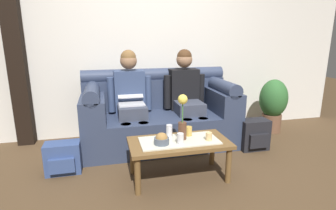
% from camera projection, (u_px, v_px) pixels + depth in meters
% --- Properties ---
extents(ground_plane, '(14.00, 14.00, 0.00)m').
position_uv_depth(ground_plane, '(185.00, 189.00, 2.51)').
color(ground_plane, '#4C3823').
extents(back_wall_patterned, '(6.00, 0.12, 2.90)m').
position_uv_depth(back_wall_patterned, '(151.00, 31.00, 3.75)').
color(back_wall_patterned, silver).
rests_on(back_wall_patterned, ground_plane).
extents(timber_pillar, '(0.20, 0.20, 2.90)m').
position_uv_depth(timber_pillar, '(13.00, 30.00, 3.24)').
color(timber_pillar, black).
rests_on(timber_pillar, ground_plane).
extents(couch, '(1.92, 0.88, 0.96)m').
position_uv_depth(couch, '(159.00, 115.00, 3.51)').
color(couch, '#2D3851').
rests_on(couch, ground_plane).
extents(person_left, '(0.56, 0.67, 1.22)m').
position_uv_depth(person_left, '(130.00, 96.00, 3.36)').
color(person_left, '#383D4C').
rests_on(person_left, ground_plane).
extents(person_right, '(0.56, 0.67, 1.22)m').
position_uv_depth(person_right, '(186.00, 93.00, 3.52)').
color(person_right, '#383D4C').
rests_on(person_right, ground_plane).
extents(coffee_table, '(0.98, 0.50, 0.40)m').
position_uv_depth(coffee_table, '(179.00, 146.00, 2.62)').
color(coffee_table, brown).
rests_on(coffee_table, ground_plane).
extents(flower_vase, '(0.09, 0.09, 0.45)m').
position_uv_depth(flower_vase, '(182.00, 118.00, 2.58)').
color(flower_vase, brown).
rests_on(flower_vase, coffee_table).
extents(snack_bowl, '(0.14, 0.14, 0.12)m').
position_uv_depth(snack_bowl, '(162.00, 140.00, 2.50)').
color(snack_bowl, '#4C5666').
rests_on(snack_bowl, coffee_table).
extents(cup_near_left, '(0.06, 0.06, 0.08)m').
position_uv_depth(cup_near_left, '(209.00, 136.00, 2.60)').
color(cup_near_left, '#DBB77A').
rests_on(cup_near_left, coffee_table).
extents(cup_near_right, '(0.06, 0.06, 0.10)m').
position_uv_depth(cup_near_right, '(180.00, 139.00, 2.51)').
color(cup_near_right, silver).
rests_on(cup_near_right, coffee_table).
extents(cup_far_center, '(0.07, 0.07, 0.09)m').
position_uv_depth(cup_far_center, '(188.00, 131.00, 2.72)').
color(cup_far_center, gold).
rests_on(cup_far_center, coffee_table).
extents(cup_far_left, '(0.06, 0.06, 0.13)m').
position_uv_depth(cup_far_left, '(169.00, 131.00, 2.67)').
color(cup_far_left, silver).
rests_on(cup_far_left, coffee_table).
extents(backpack_right, '(0.36, 0.25, 0.38)m').
position_uv_depth(backpack_right, '(254.00, 135.00, 3.35)').
color(backpack_right, black).
rests_on(backpack_right, ground_plane).
extents(backpack_left, '(0.35, 0.25, 0.33)m').
position_uv_depth(backpack_left, '(63.00, 158.00, 2.77)').
color(backpack_left, '#33477A').
rests_on(backpack_left, ground_plane).
extents(potted_plant, '(0.40, 0.40, 0.78)m').
position_uv_depth(potted_plant, '(273.00, 103.00, 3.95)').
color(potted_plant, brown).
rests_on(potted_plant, ground_plane).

